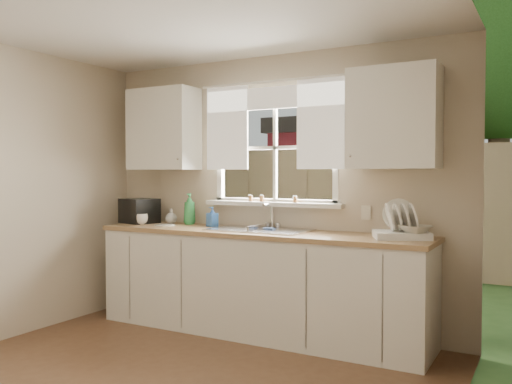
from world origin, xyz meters
The scene contains 19 objects.
room_walls centered at (0.00, -0.07, 1.24)m, with size 3.62×4.02×2.50m.
window centered at (0.00, 2.00, 1.49)m, with size 1.38×0.16×1.06m.
curtains centered at (0.00, 1.95, 1.93)m, with size 1.50×0.03×0.81m.
base_cabinets centered at (0.00, 1.68, 0.43)m, with size 3.00×0.62×0.87m, color white.
countertop centered at (0.00, 1.68, 0.89)m, with size 3.04×0.65×0.04m, color #A17C50.
upper_cabinet_left centered at (-1.15, 1.82, 1.85)m, with size 0.70×0.33×0.80m, color white.
upper_cabinet_right centered at (1.15, 1.82, 1.85)m, with size 0.70×0.33×0.80m, color white.
wall_outlet centered at (0.88, 1.99, 1.08)m, with size 0.08×0.01×0.12m, color beige.
sill_jars centered at (-0.03, 1.94, 1.18)m, with size 0.50×0.04×0.06m.
backyard centered at (0.58, 8.42, 3.46)m, with size 20.00×10.00×6.13m.
sink centered at (0.00, 1.71, 0.84)m, with size 0.88×0.52×0.40m.
dish_rack centered at (1.24, 1.73, 0.99)m, with size 0.50×0.45×0.30m.
bowl centered at (1.36, 1.68, 0.99)m, with size 0.23×0.23×0.06m, color silver.
soap_bottle_a centered at (-0.87, 1.87, 1.06)m, with size 0.12×0.12×0.30m, color green.
soap_bottle_b centered at (-0.55, 1.79, 1.00)m, with size 0.08×0.09×0.19m, color #2E5EAC.
soap_bottle_c centered at (-1.08, 1.84, 0.98)m, with size 0.12×0.12×0.15m, color beige.
saucer centered at (-0.98, 1.63, 0.92)m, with size 0.20×0.20×0.01m, color silver.
cup centered at (-1.28, 1.63, 0.96)m, with size 0.13×0.13×0.11m, color white.
black_appliance centered at (-1.40, 1.74, 1.03)m, with size 0.34×0.29×0.25m, color black.
Camera 1 is at (2.27, -2.47, 1.41)m, focal length 38.00 mm.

